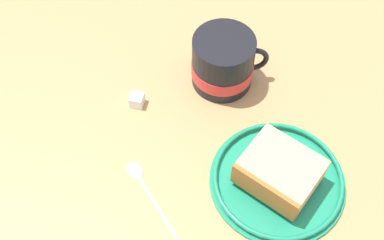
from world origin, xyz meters
TOP-DOWN VIEW (x-y plane):
  - ground_plane at (0.00, 0.00)cm, footprint 138.35×138.35cm
  - small_plate at (-3.25, 4.88)cm, footprint 18.42×18.42cm
  - cake_slice at (-3.00, 4.96)cm, footprint 10.50×11.51cm
  - tea_mug at (-8.28, -13.45)cm, footprint 10.84×9.41cm
  - teaspoon at (11.49, -5.69)cm, footprint 2.46×13.73cm
  - sugar_cube at (4.85, -17.40)cm, footprint 2.76×2.76cm

SIDE VIEW (x-z plane):
  - ground_plane at x=0.00cm, z-range -3.06..0.00cm
  - teaspoon at x=11.49cm, z-range -0.05..0.75cm
  - small_plate at x=-3.25cm, z-range -0.02..1.54cm
  - sugar_cube at x=4.85cm, z-range 0.00..1.96cm
  - cake_slice at x=-3.00cm, z-range 0.97..5.68cm
  - tea_mug at x=-8.28cm, z-range -0.22..8.47cm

